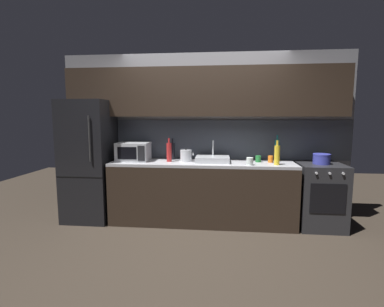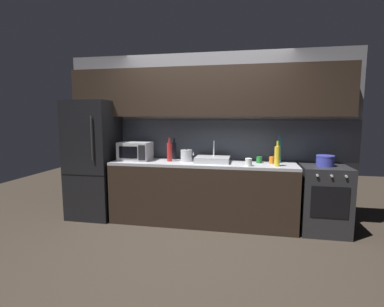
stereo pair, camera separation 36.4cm
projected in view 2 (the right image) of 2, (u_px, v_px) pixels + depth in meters
The scene contains 16 objects.
ground_plane at pixel (189, 250), 3.33m from camera, with size 10.00×10.00×0.00m, color #2D261E.
back_wall at pixel (205, 117), 4.30m from camera, with size 4.37×0.44×2.50m.
counter_run at pixel (202, 193), 4.15m from camera, with size 2.63×0.60×0.90m.
refrigerator at pixel (94, 159), 4.41m from camera, with size 0.68×0.69×1.79m.
oven_range at pixel (323, 199), 3.83m from camera, with size 0.60×0.62×0.90m.
microwave at pixel (135, 151), 4.28m from camera, with size 0.46×0.35×0.27m.
sink_basin at pixel (213, 159), 4.09m from camera, with size 0.48×0.38×0.30m.
kettle at pixel (186, 156), 4.16m from camera, with size 0.20×0.17×0.19m.
wine_bottle_yellow at pixel (277, 156), 3.75m from camera, with size 0.07×0.07×0.33m.
wine_bottle_dark at pixel (174, 151), 4.36m from camera, with size 0.07×0.07×0.32m.
wine_bottle_red at pixel (170, 152), 4.16m from camera, with size 0.07×0.07×0.34m.
wine_bottle_teal at pixel (279, 151), 4.04m from camera, with size 0.07×0.07×0.39m.
mug_orange at pixel (272, 160), 3.96m from camera, with size 0.07×0.07×0.10m, color orange.
mug_green at pixel (259, 160), 4.01m from camera, with size 0.08×0.08×0.09m, color #1E6B2D.
mug_clear at pixel (249, 162), 3.76m from camera, with size 0.09×0.09×0.10m, color silver.
cooking_pot at pixel (325, 161), 3.77m from camera, with size 0.23×0.23×0.14m.
Camera 2 is at (0.63, -3.09, 1.55)m, focal length 26.71 mm.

